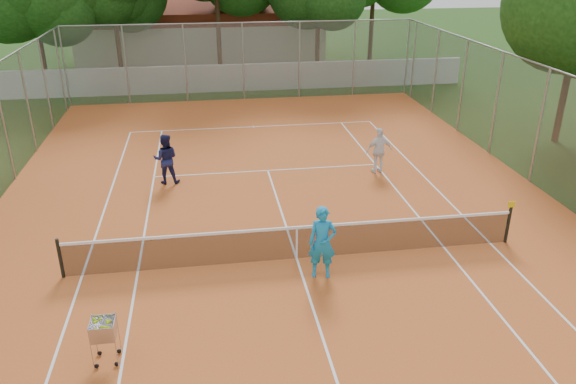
{
  "coord_description": "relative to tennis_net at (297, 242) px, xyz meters",
  "views": [
    {
      "loc": [
        -2.19,
        -12.73,
        7.68
      ],
      "look_at": [
        0.0,
        1.5,
        1.3
      ],
      "focal_mm": 35.0,
      "sensor_mm": 36.0,
      "label": 1
    }
  ],
  "objects": [
    {
      "name": "ground",
      "position": [
        0.0,
        0.0,
        -0.51
      ],
      "size": [
        120.0,
        120.0,
        0.0
      ],
      "primitive_type": "plane",
      "color": "#19380F",
      "rests_on": "ground"
    },
    {
      "name": "court_pad",
      "position": [
        0.0,
        0.0,
        -0.5
      ],
      "size": [
        18.0,
        34.0,
        0.02
      ],
      "primitive_type": "cube",
      "color": "#C05C25",
      "rests_on": "ground"
    },
    {
      "name": "court_lines",
      "position": [
        0.0,
        0.0,
        -0.49
      ],
      "size": [
        10.98,
        23.78,
        0.01
      ],
      "primitive_type": "cube",
      "color": "white",
      "rests_on": "court_pad"
    },
    {
      "name": "tennis_net",
      "position": [
        0.0,
        0.0,
        0.0
      ],
      "size": [
        11.88,
        0.1,
        0.98
      ],
      "primitive_type": "cube",
      "color": "black",
      "rests_on": "court_pad"
    },
    {
      "name": "perimeter_fence",
      "position": [
        0.0,
        0.0,
        1.49
      ],
      "size": [
        18.0,
        34.0,
        4.0
      ],
      "primitive_type": "cube",
      "color": "slate",
      "rests_on": "ground"
    },
    {
      "name": "boundary_wall",
      "position": [
        0.0,
        19.0,
        0.24
      ],
      "size": [
        26.0,
        0.3,
        1.5
      ],
      "primitive_type": "cube",
      "color": "silver",
      "rests_on": "ground"
    },
    {
      "name": "clubhouse",
      "position": [
        -2.0,
        29.0,
        1.69
      ],
      "size": [
        16.4,
        9.0,
        4.4
      ],
      "primitive_type": "cube",
      "color": "beige",
      "rests_on": "ground"
    },
    {
      "name": "player_near",
      "position": [
        0.48,
        -0.91,
        0.45
      ],
      "size": [
        0.76,
        0.57,
        1.88
      ],
      "primitive_type": "imported",
      "rotation": [
        0.0,
        0.0,
        -0.18
      ],
      "color": "#1686C2",
      "rests_on": "court_pad"
    },
    {
      "name": "player_far_left",
      "position": [
        -3.6,
        5.82,
        0.39
      ],
      "size": [
        0.9,
        0.73,
        1.76
      ],
      "primitive_type": "imported",
      "rotation": [
        0.0,
        0.0,
        3.07
      ],
      "color": "#191D4C",
      "rests_on": "court_pad"
    },
    {
      "name": "player_far_right",
      "position": [
        3.97,
        5.64,
        0.34
      ],
      "size": [
        1.02,
        0.51,
        1.67
      ],
      "primitive_type": "imported",
      "rotation": [
        0.0,
        0.0,
        3.25
      ],
      "color": "white",
      "rests_on": "court_pad"
    },
    {
      "name": "ball_hopper",
      "position": [
        -4.4,
        -3.37,
        0.03
      ],
      "size": [
        0.58,
        0.58,
        1.05
      ],
      "primitive_type": "cube",
      "rotation": [
        0.0,
        0.0,
        0.17
      ],
      "color": "#AFAEB5",
      "rests_on": "court_pad"
    }
  ]
}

